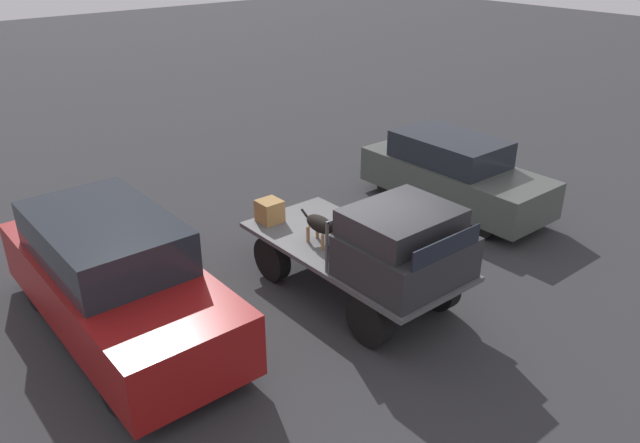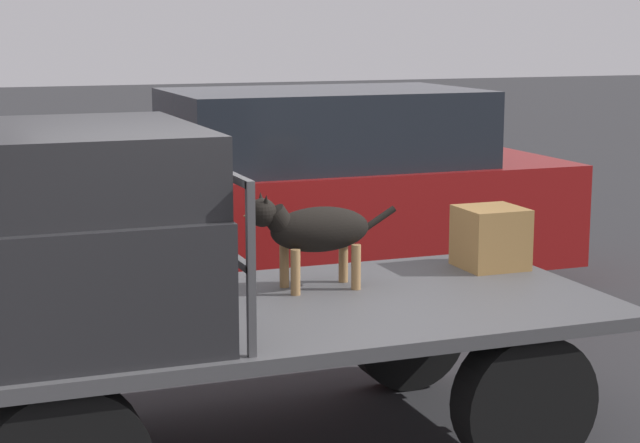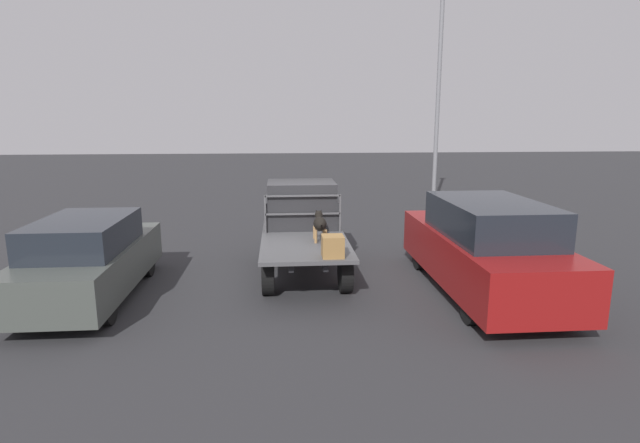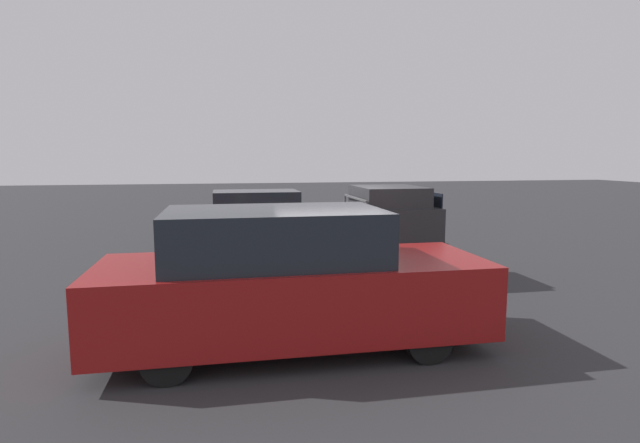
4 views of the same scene
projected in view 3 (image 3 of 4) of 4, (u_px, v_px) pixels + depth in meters
name	position (u px, v px, depth m)	size (l,w,h in m)	color
ground_plane	(304.00, 274.00, 11.39)	(80.00, 80.00, 0.00)	#2D2D30
flatbed_truck	(304.00, 247.00, 11.26)	(4.10, 1.88, 0.89)	black
truck_cab	(301.00, 205.00, 12.25)	(1.58, 1.76, 1.09)	#28282B
truck_headboard	(303.00, 208.00, 11.44)	(0.04, 1.76, 0.88)	#4C4C4F
dog	(320.00, 223.00, 10.76)	(1.01, 0.28, 0.63)	#9E7547
cargo_crate	(333.00, 246.00, 9.50)	(0.41, 0.41, 0.41)	olive
parked_sedan	(89.00, 259.00, 9.65)	(4.36, 1.70, 1.64)	black
parked_pickup_far	(485.00, 247.00, 10.00)	(5.16, 1.94, 1.92)	black
light_pole_near	(439.00, 79.00, 19.05)	(0.39, 0.39, 8.30)	gray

